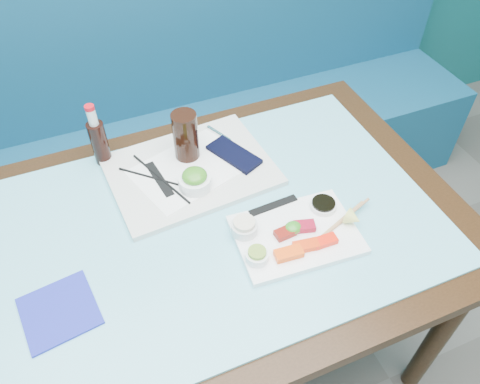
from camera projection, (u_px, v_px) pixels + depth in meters
name	position (u px, v px, depth m)	size (l,w,h in m)	color
booth_bench	(143.00, 143.00, 2.03)	(3.00, 0.56, 1.17)	navy
dining_table	(205.00, 246.00, 1.29)	(1.40, 0.90, 0.75)	black
glass_top	(203.00, 226.00, 1.22)	(1.22, 0.76, 0.01)	#69BFD3
sashimi_plate	(296.00, 235.00, 1.19)	(0.31, 0.22, 0.02)	white
salmon_left	(289.00, 253.00, 1.13)	(0.07, 0.03, 0.02)	#FF4B0A
salmon_mid	(306.00, 246.00, 1.15)	(0.06, 0.03, 0.02)	#EF3409
salmon_right	(325.00, 241.00, 1.16)	(0.06, 0.03, 0.01)	#FF1E0A
tuna_left	(285.00, 233.00, 1.17)	(0.05, 0.03, 0.02)	maroon
tuna_right	(304.00, 226.00, 1.19)	(0.05, 0.03, 0.02)	maroon
seaweed_garnish	(293.00, 228.00, 1.18)	(0.04, 0.04, 0.02)	#2E821E
ramekin_wasabi	(257.00, 256.00, 1.12)	(0.06, 0.06, 0.02)	white
wasabi_fill	(257.00, 252.00, 1.11)	(0.04, 0.04, 0.01)	olive
ramekin_ginger	(244.00, 228.00, 1.18)	(0.07, 0.07, 0.03)	silver
ginger_fill	(244.00, 223.00, 1.16)	(0.05, 0.05, 0.01)	beige
soy_dish	(323.00, 205.00, 1.24)	(0.07, 0.07, 0.01)	white
soy_fill	(324.00, 203.00, 1.23)	(0.06, 0.06, 0.01)	black
lemon_wedge	(353.00, 219.00, 1.19)	(0.05, 0.05, 0.04)	#E9EC6F
chopstick_sleeve	(273.00, 205.00, 1.24)	(0.14, 0.02, 0.00)	black
wooden_chopstick_a	(337.00, 223.00, 1.20)	(0.01, 0.01, 0.21)	tan
wooden_chopstick_b	(341.00, 222.00, 1.20)	(0.01, 0.01, 0.24)	#AE7B52
serving_tray	(191.00, 170.00, 1.35)	(0.45, 0.34, 0.02)	silver
paper_placemat	(190.00, 168.00, 1.34)	(0.31, 0.22, 0.00)	white
seaweed_bowl	(195.00, 182.00, 1.28)	(0.09, 0.09, 0.04)	white
seaweed_salad	(194.00, 176.00, 1.26)	(0.07, 0.07, 0.03)	#37801D
cola_glass	(186.00, 136.00, 1.33)	(0.07, 0.07, 0.15)	black
navy_pouch	(234.00, 154.00, 1.37)	(0.07, 0.17, 0.01)	black
fork	(219.00, 134.00, 1.44)	(0.01, 0.01, 0.10)	white
black_chopstick_a	(158.00, 179.00, 1.31)	(0.01, 0.01, 0.25)	black
black_chopstick_b	(161.00, 178.00, 1.31)	(0.01, 0.01, 0.26)	black
tray_sleeve	(159.00, 179.00, 1.31)	(0.03, 0.15, 0.00)	black
cola_bottle_body	(100.00, 143.00, 1.34)	(0.05, 0.05, 0.14)	black
cola_bottle_neck	(92.00, 117.00, 1.27)	(0.03, 0.03, 0.05)	silver
cola_bottle_cap	(89.00, 108.00, 1.25)	(0.03, 0.03, 0.01)	red
blue_napkin	(59.00, 311.00, 1.05)	(0.16, 0.16, 0.01)	#1C249B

